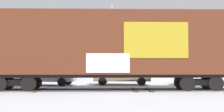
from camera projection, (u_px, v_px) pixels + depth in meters
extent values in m
plane|color=#B2B5BC|center=(127.00, 91.00, 17.09)|extent=(260.00, 260.00, 0.00)
cube|color=#4C4742|center=(108.00, 91.00, 16.36)|extent=(60.00, 0.74, 0.08)
cube|color=#4C4742|center=(108.00, 89.00, 17.80)|extent=(60.00, 0.74, 0.08)
cube|color=#423323|center=(135.00, 90.00, 17.12)|extent=(0.27, 2.50, 0.07)
cube|color=#423323|center=(149.00, 90.00, 17.14)|extent=(0.27, 2.50, 0.07)
cube|color=#423323|center=(39.00, 90.00, 16.99)|extent=(0.27, 2.50, 0.07)
cube|color=#5B2B19|center=(108.00, 44.00, 17.19)|extent=(16.73, 3.04, 3.74)
cube|color=#2D2823|center=(108.00, 12.00, 17.27)|extent=(15.86, 0.57, 0.24)
cube|color=#B2931E|center=(156.00, 40.00, 15.81)|extent=(3.67, 0.07, 2.06)
cube|color=silver|center=(108.00, 63.00, 15.69)|extent=(2.47, 0.06, 1.10)
cube|color=black|center=(108.00, 76.00, 17.12)|extent=(16.38, 1.75, 0.20)
cube|color=black|center=(18.00, 82.00, 16.98)|extent=(2.11, 1.31, 0.36)
cylinder|color=black|center=(8.00, 82.00, 17.67)|extent=(0.92, 0.13, 0.92)
cylinder|color=black|center=(28.00, 84.00, 16.27)|extent=(0.92, 0.13, 0.92)
cylinder|color=black|center=(35.00, 82.00, 17.71)|extent=(0.92, 0.13, 0.92)
cube|color=black|center=(198.00, 82.00, 17.22)|extent=(2.11, 1.31, 0.36)
cylinder|color=black|center=(188.00, 84.00, 16.48)|extent=(0.92, 0.13, 0.92)
cylinder|color=black|center=(181.00, 82.00, 17.92)|extent=(0.92, 0.13, 0.92)
cylinder|color=black|center=(216.00, 84.00, 16.52)|extent=(0.92, 0.13, 0.92)
cylinder|color=black|center=(207.00, 82.00, 17.96)|extent=(0.92, 0.13, 0.92)
cylinder|color=silver|center=(112.00, 43.00, 27.95)|extent=(0.12, 0.12, 7.61)
sphere|color=#D8CC66|center=(112.00, 5.00, 28.10)|extent=(0.18, 0.18, 0.18)
cube|color=#14662D|center=(113.00, 11.00, 28.68)|extent=(0.26, 1.09, 0.56)
cube|color=white|center=(114.00, 11.00, 28.95)|extent=(0.15, 0.55, 0.56)
cube|color=silver|center=(113.00, 54.00, 73.70)|extent=(111.47, 32.02, 9.88)
cube|color=brown|center=(16.00, 23.00, 64.10)|extent=(5.82, 4.64, 3.35)
cube|color=#9E9384|center=(182.00, 24.00, 64.54)|extent=(6.43, 4.15, 3.19)
cone|color=#193D23|center=(41.00, 23.00, 65.21)|extent=(1.88, 1.88, 3.77)
cone|color=#193D23|center=(104.00, 21.00, 64.05)|extent=(2.05, 2.05, 4.10)
cube|color=#B7BABF|center=(46.00, 77.00, 21.85)|extent=(4.66, 2.36, 0.69)
cube|color=#2D333D|center=(43.00, 69.00, 21.91)|extent=(2.19, 1.86, 0.58)
cylinder|color=black|center=(68.00, 81.00, 22.50)|extent=(0.66, 0.30, 0.64)
cylinder|color=black|center=(62.00, 82.00, 20.82)|extent=(0.66, 0.30, 0.64)
cylinder|color=black|center=(32.00, 81.00, 22.86)|extent=(0.66, 0.30, 0.64)
cylinder|color=black|center=(23.00, 82.00, 21.17)|extent=(0.66, 0.30, 0.64)
cube|color=#9E8966|center=(122.00, 76.00, 22.50)|extent=(4.54, 2.05, 0.80)
cube|color=#2D333D|center=(119.00, 66.00, 22.53)|extent=(2.44, 1.76, 0.76)
cylinder|color=black|center=(140.00, 80.00, 23.30)|extent=(0.65, 0.25, 0.64)
cylinder|color=black|center=(142.00, 81.00, 21.56)|extent=(0.65, 0.25, 0.64)
cylinder|color=black|center=(104.00, 80.00, 23.41)|extent=(0.65, 0.25, 0.64)
cylinder|color=black|center=(102.00, 81.00, 21.66)|extent=(0.65, 0.25, 0.64)
cube|color=silver|center=(205.00, 77.00, 22.49)|extent=(4.85, 2.15, 0.63)
cube|color=#2D333D|center=(202.00, 68.00, 22.53)|extent=(2.33, 1.82, 0.76)
cylinder|color=black|center=(222.00, 80.00, 23.31)|extent=(0.65, 0.25, 0.64)
cylinder|color=black|center=(183.00, 80.00, 23.44)|extent=(0.65, 0.25, 0.64)
cylinder|color=black|center=(188.00, 81.00, 21.64)|extent=(0.65, 0.25, 0.64)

